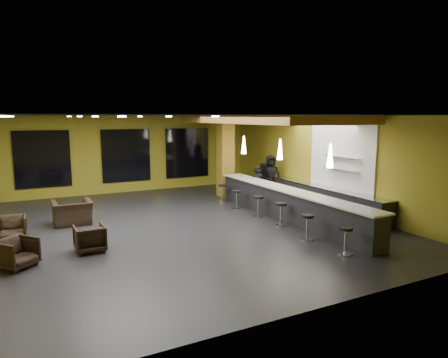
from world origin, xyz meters
name	(u,v)px	position (x,y,z in m)	size (l,w,h in m)	color
floor	(176,227)	(0.00, 0.00, -0.05)	(12.00, 13.00, 0.10)	black
ceiling	(174,114)	(0.00, 0.00, 3.55)	(12.00, 13.00, 0.10)	black
wall_back	(126,154)	(0.00, 6.55, 1.75)	(12.00, 0.10, 3.50)	olive
wall_front	(307,218)	(0.00, -6.55, 1.75)	(12.00, 0.10, 3.50)	olive
wall_right	(324,162)	(6.05, 0.00, 1.75)	(0.10, 13.00, 3.50)	olive
wood_soffit	(265,119)	(4.00, 1.00, 3.36)	(3.60, 8.00, 0.28)	#A97231
window_left	(43,159)	(-3.50, 6.44, 1.70)	(2.20, 0.06, 2.40)	black
window_center	(126,156)	(0.00, 6.44, 1.70)	(2.20, 0.06, 2.40)	black
window_right	(187,153)	(3.00, 6.44, 1.70)	(2.20, 0.06, 2.40)	black
tile_backsplash	(341,158)	(5.96, -1.00, 2.00)	(0.06, 3.20, 2.40)	white
bar_counter	(287,205)	(3.65, -1.00, 0.50)	(0.60, 8.00, 1.00)	black
bar_top	(288,190)	(3.65, -1.00, 1.02)	(0.78, 8.10, 0.05)	beige
prep_counter	(323,199)	(5.65, -0.50, 0.43)	(0.70, 6.00, 0.86)	black
prep_top	(324,187)	(5.65, -0.50, 0.89)	(0.72, 6.00, 0.03)	silver
wall_shelf_lower	(342,170)	(5.82, -1.20, 1.60)	(0.30, 1.50, 0.03)	silver
wall_shelf_upper	(342,157)	(5.82, -1.20, 2.05)	(0.30, 1.50, 0.03)	silver
column	(225,156)	(3.65, 3.60, 1.75)	(0.60, 0.60, 3.50)	olive
pendant_0	(330,156)	(3.65, -3.00, 2.35)	(0.20, 0.20, 0.70)	white
pendant_1	(280,149)	(3.65, -0.50, 2.35)	(0.20, 0.20, 0.70)	white
pendant_2	(244,145)	(3.65, 2.00, 2.35)	(0.20, 0.20, 0.70)	white
staff_a	(258,185)	(4.15, 1.71, 0.75)	(0.54, 0.36, 1.49)	black
staff_b	(264,181)	(4.74, 2.17, 0.77)	(0.75, 0.58, 1.54)	black
staff_c	(271,176)	(5.25, 2.45, 0.92)	(0.90, 0.58, 1.83)	black
armchair_a	(17,253)	(-4.53, -1.75, 0.35)	(0.74, 0.76, 0.69)	black
armchair_b	(90,238)	(-2.84, -1.34, 0.35)	(0.74, 0.76, 0.69)	black
armchair_c	(12,228)	(-4.65, 0.65, 0.35)	(0.74, 0.76, 0.69)	black
armchair_d	(72,213)	(-2.94, 1.64, 0.39)	(1.20, 1.05, 0.78)	black
bar_stool_0	(346,237)	(2.88, -4.54, 0.46)	(0.36, 0.36, 0.71)	silver
bar_stool_1	(307,224)	(2.80, -3.13, 0.47)	(0.37, 0.37, 0.73)	silver
bar_stool_2	(281,211)	(2.98, -1.57, 0.48)	(0.38, 0.38, 0.75)	silver
bar_stool_3	(258,204)	(2.95, -0.27, 0.47)	(0.38, 0.38, 0.74)	silver
bar_stool_4	(237,197)	(2.86, 1.12, 0.46)	(0.36, 0.36, 0.71)	silver
bar_stool_5	(222,191)	(2.96, 2.52, 0.46)	(0.36, 0.36, 0.71)	silver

